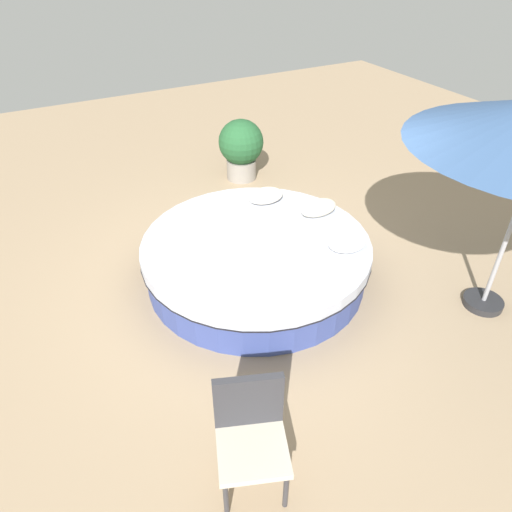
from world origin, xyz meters
The scene contains 7 objects.
ground_plane centered at (0.00, 0.00, 0.00)m, with size 16.00×16.00×0.00m, color #9E8466.
round_bed centered at (0.00, 0.00, 0.28)m, with size 2.71×2.71×0.54m.
throw_pillow_0 centered at (0.85, -0.62, 0.62)m, with size 0.46×0.36×0.16m, color white.
throw_pillow_1 centered at (0.98, 0.16, 0.64)m, with size 0.50×0.28×0.20m, color beige.
throw_pillow_2 centered at (0.56, 0.78, 0.63)m, with size 0.49×0.35×0.17m, color silver.
patio_chair centered at (-1.22, -2.19, 0.56)m, with size 0.66×0.65×0.98m.
planter centered at (1.08, 2.53, 0.56)m, with size 0.74×0.74×1.01m.
Camera 1 is at (-2.17, -4.05, 3.64)m, focal length 33.18 mm.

